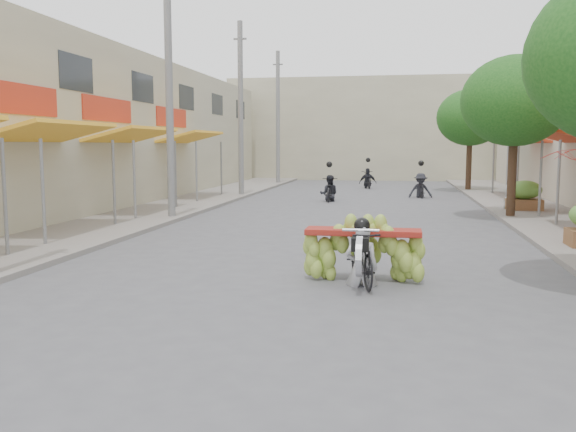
% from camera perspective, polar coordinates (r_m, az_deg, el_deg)
% --- Properties ---
extents(ground, '(120.00, 120.00, 0.00)m').
position_cam_1_polar(ground, '(7.23, -4.38, -12.77)').
color(ground, '#55555A').
rests_on(ground, ground).
extents(sidewalk_left, '(4.00, 60.00, 0.12)m').
position_cam_1_polar(sidewalk_left, '(23.41, -11.85, 0.77)').
color(sidewalk_left, gray).
rests_on(sidewalk_left, ground).
extents(sidewalk_right, '(4.00, 60.00, 0.12)m').
position_cam_1_polar(sidewalk_right, '(22.36, 23.67, 0.08)').
color(sidewalk_right, gray).
rests_on(sidewalk_right, ground).
extents(shophouse_row_left, '(9.77, 40.00, 6.00)m').
position_cam_1_polar(shophouse_row_left, '(24.73, -23.80, 7.48)').
color(shophouse_row_left, '#B1AA8C').
rests_on(shophouse_row_left, ground).
extents(far_building, '(20.00, 6.00, 7.00)m').
position_cam_1_polar(far_building, '(44.65, 7.93, 8.01)').
color(far_building, '#B1AA8C').
rests_on(far_building, ground).
extents(utility_pole_mid, '(0.60, 0.24, 8.00)m').
position_cam_1_polar(utility_pole_mid, '(19.98, -11.05, 11.20)').
color(utility_pole_mid, slate).
rests_on(utility_pole_mid, ground).
extents(utility_pole_far, '(0.60, 0.24, 8.00)m').
position_cam_1_polar(utility_pole_far, '(28.55, -4.46, 9.90)').
color(utility_pole_far, slate).
rests_on(utility_pole_far, ground).
extents(utility_pole_back, '(0.60, 0.24, 8.00)m').
position_cam_1_polar(utility_pole_back, '(37.32, -0.95, 9.15)').
color(utility_pole_back, slate).
rests_on(utility_pole_back, ground).
extents(street_tree_mid, '(3.40, 3.40, 5.25)m').
position_cam_1_polar(street_tree_mid, '(20.97, 20.48, 10.02)').
color(street_tree_mid, '#3A2719').
rests_on(street_tree_mid, ground).
extents(street_tree_far, '(3.40, 3.40, 5.25)m').
position_cam_1_polar(street_tree_far, '(32.84, 16.70, 8.79)').
color(street_tree_far, '#3A2719').
rests_on(street_tree_far, ground).
extents(produce_crate_far, '(1.20, 0.88, 1.16)m').
position_cam_1_polar(produce_crate_far, '(23.10, 21.24, 2.01)').
color(produce_crate_far, brown).
rests_on(produce_crate_far, ground).
extents(banana_motorbike, '(2.20, 1.86, 1.96)m').
position_cam_1_polar(banana_motorbike, '(10.65, 6.97, -2.76)').
color(banana_motorbike, black).
rests_on(banana_motorbike, ground).
extents(pedestrian, '(1.12, 0.97, 1.95)m').
position_cam_1_polar(pedestrian, '(23.41, 20.34, 3.04)').
color(pedestrian, silver).
rests_on(pedestrian, ground).
extents(bg_motorbike_a, '(0.81, 1.76, 1.95)m').
position_cam_1_polar(bg_motorbike_a, '(26.14, 3.87, 2.97)').
color(bg_motorbike_a, black).
rests_on(bg_motorbike_a, ground).
extents(bg_motorbike_b, '(1.11, 1.70, 1.95)m').
position_cam_1_polar(bg_motorbike_b, '(28.46, 12.31, 3.38)').
color(bg_motorbike_b, black).
rests_on(bg_motorbike_b, ground).
extents(bg_motorbike_c, '(1.05, 1.74, 1.95)m').
position_cam_1_polar(bg_motorbike_c, '(34.20, 7.49, 3.90)').
color(bg_motorbike_c, black).
rests_on(bg_motorbike_c, ground).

